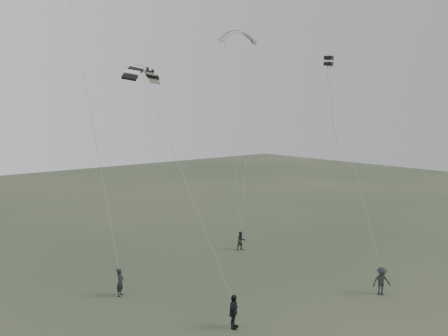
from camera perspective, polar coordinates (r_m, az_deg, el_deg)
ground at (r=27.40m, az=6.43°, el=-17.34°), size 140.00×140.00×0.00m
flyer_left at (r=28.86m, az=-13.41°, el=-14.31°), size 0.76×0.74×1.75m
flyer_right at (r=36.88m, az=2.24°, el=-9.49°), size 0.92×0.83×1.56m
flyer_center at (r=24.29m, az=1.26°, el=-18.25°), size 1.16×0.91×1.84m
flyer_far at (r=29.95m, az=19.90°, el=-13.70°), size 1.33×1.17×1.79m
kite_pale_large at (r=39.83m, az=2.01°, el=17.34°), size 3.65×1.89×1.59m
kite_striped at (r=25.67m, az=-10.57°, el=12.79°), size 3.30×2.58×1.40m
kite_box at (r=34.56m, az=13.50°, el=13.45°), size 0.75×0.76×0.71m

